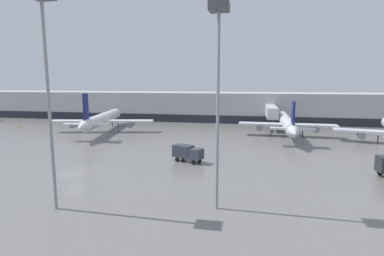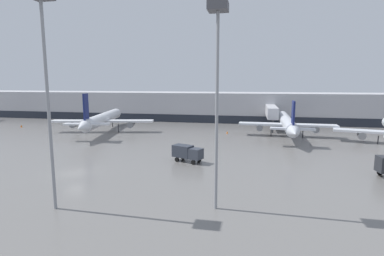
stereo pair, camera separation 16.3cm
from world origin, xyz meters
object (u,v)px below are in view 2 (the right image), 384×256
at_px(parked_jet_3, 287,123).
at_px(apron_light_mast_2, 218,50).
at_px(service_truck_1, 187,152).
at_px(traffic_cone_0, 227,132).
at_px(parked_jet_0, 102,119).
at_px(traffic_cone_1, 21,126).
at_px(apron_light_mast_1, 44,42).

height_order(parked_jet_3, apron_light_mast_2, apron_light_mast_2).
xyz_separation_m(service_truck_1, traffic_cone_0, (3.84, 27.40, -1.24)).
distance_m(parked_jet_0, traffic_cone_1, 26.53).
xyz_separation_m(parked_jet_0, traffic_cone_1, (-26.17, 3.22, -2.90)).
xyz_separation_m(service_truck_1, apron_light_mast_2, (6.50, -16.45, 13.54)).
bearing_deg(apron_light_mast_1, apron_light_mast_2, 11.60).
height_order(parked_jet_0, apron_light_mast_1, apron_light_mast_1).
bearing_deg(traffic_cone_1, service_truck_1, -26.61).
relative_size(traffic_cone_0, apron_light_mast_2, 0.03).
relative_size(service_truck_1, apron_light_mast_1, 0.25).
relative_size(parked_jet_0, traffic_cone_1, 44.14).
relative_size(apron_light_mast_1, apron_light_mast_2, 1.05).
distance_m(parked_jet_3, traffic_cone_0, 13.96).
bearing_deg(apron_light_mast_1, service_truck_1, 65.75).
height_order(service_truck_1, traffic_cone_0, service_truck_1).
height_order(parked_jet_0, traffic_cone_0, parked_jet_0).
distance_m(parked_jet_0, parked_jet_3, 44.08).
bearing_deg(traffic_cone_0, apron_light_mast_2, -86.53).
distance_m(apron_light_mast_1, apron_light_mast_2, 15.65).
xyz_separation_m(parked_jet_3, traffic_cone_1, (-70.15, 0.27, -2.79)).
height_order(parked_jet_0, traffic_cone_1, parked_jet_0).
bearing_deg(parked_jet_0, service_truck_1, -143.11).
xyz_separation_m(service_truck_1, apron_light_mast_1, (-8.82, -19.59, 14.23)).
bearing_deg(parked_jet_0, traffic_cone_1, 71.03).
distance_m(service_truck_1, apron_light_mast_1, 25.77).
height_order(traffic_cone_1, apron_light_mast_2, apron_light_mast_2).
relative_size(traffic_cone_0, apron_light_mast_1, 0.03).
relative_size(service_truck_1, traffic_cone_1, 6.88).
bearing_deg(traffic_cone_1, apron_light_mast_2, -35.89).
height_order(traffic_cone_0, apron_light_mast_2, apron_light_mast_2).
bearing_deg(apron_light_mast_2, service_truck_1, 111.56).
xyz_separation_m(traffic_cone_0, apron_light_mast_2, (2.66, -43.85, 14.79)).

